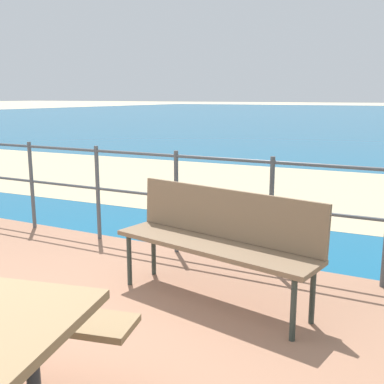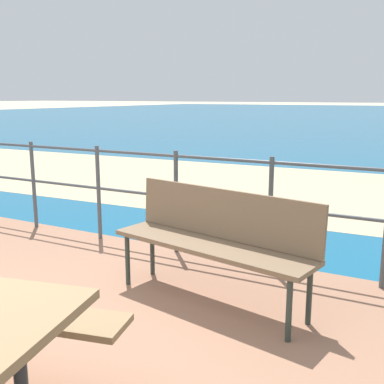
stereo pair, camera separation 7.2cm
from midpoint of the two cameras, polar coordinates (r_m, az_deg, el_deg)
beach_strip at (r=8.42m, az=11.08°, el=0.40°), size 54.13×6.61×0.01m
park_bench at (r=3.57m, az=2.70°, el=-5.12°), size 1.70×0.71×0.86m
railing_fence at (r=4.63m, az=-2.40°, el=0.18°), size 5.94×0.04×1.04m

